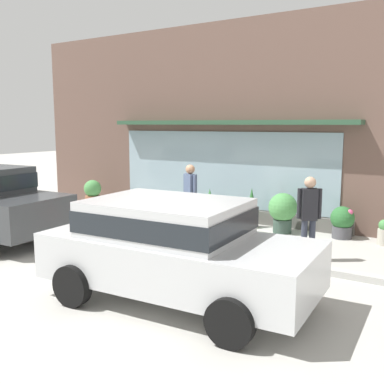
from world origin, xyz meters
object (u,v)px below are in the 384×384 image
potted_plant_low_front (210,207)px  potted_plant_window_right (93,193)px  pedestrian_with_handbag (191,193)px  pedestrian_passerby (309,212)px  potted_plant_trailing_edge (283,210)px  fire_hydrant (210,222)px  potted_plant_window_center (384,233)px  parked_car_silver (174,244)px  potted_plant_doorstep (342,221)px  potted_plant_by_entrance (179,208)px  potted_plant_window_left (251,208)px

potted_plant_low_front → potted_plant_window_right: potted_plant_low_front is taller
pedestrian_with_handbag → pedestrian_passerby: pedestrian_with_handbag is taller
potted_plant_trailing_edge → potted_plant_window_right: (-6.42, -0.07, -0.10)m
fire_hydrant → potted_plant_window_center: (3.50, 1.74, -0.16)m
parked_car_silver → potted_plant_window_right: parked_car_silver is taller
pedestrian_passerby → parked_car_silver: size_ratio=0.40×
parked_car_silver → potted_plant_window_center: (2.16, 5.14, -0.60)m
fire_hydrant → potted_plant_doorstep: size_ratio=1.16×
parked_car_silver → potted_plant_by_entrance: bearing=120.1°
potted_plant_trailing_edge → potted_plant_by_entrance: bearing=-179.0°
fire_hydrant → potted_plant_low_front: bearing=120.1°
potted_plant_doorstep → potted_plant_window_right: (-7.82, -0.32, 0.07)m
pedestrian_passerby → potted_plant_low_front: (-3.34, 1.90, -0.53)m
pedestrian_with_handbag → potted_plant_window_left: pedestrian_with_handbag is taller
potted_plant_window_center → potted_plant_by_entrance: bearing=-178.3°
potted_plant_trailing_edge → pedestrian_with_handbag: bearing=-146.8°
parked_car_silver → potted_plant_window_right: 8.27m
potted_plant_low_front → potted_plant_trailing_edge: bearing=2.0°
potted_plant_doorstep → potted_plant_window_right: size_ratio=0.85×
pedestrian_with_handbag → potted_plant_window_center: (4.26, 1.36, -0.71)m
potted_plant_window_right → pedestrian_passerby: bearing=-13.8°
potted_plant_doorstep → potted_plant_by_entrance: potted_plant_doorstep is taller
potted_plant_window_center → potted_plant_low_front: (-4.40, -0.18, 0.17)m
fire_hydrant → potted_plant_window_center: 3.91m
parked_car_silver → pedestrian_with_handbag: bearing=116.0°
potted_plant_trailing_edge → potted_plant_window_right: 6.42m
potted_plant_doorstep → pedestrian_passerby: bearing=-92.9°
fire_hydrant → parked_car_silver: bearing=-68.4°
parked_car_silver → potted_plant_doorstep: (1.21, 5.27, -0.48)m
potted_plant_trailing_edge → pedestrian_passerby: bearing=-56.9°
pedestrian_with_handbag → potted_plant_doorstep: (3.31, 1.50, -0.59)m
potted_plant_window_center → parked_car_silver: bearing=-112.8°
potted_plant_window_center → potted_plant_window_left: size_ratio=0.56×
pedestrian_with_handbag → potted_plant_window_left: (1.01, 1.38, -0.50)m
pedestrian_passerby → potted_plant_window_left: (-2.19, 2.09, -0.49)m
pedestrian_with_handbag → fire_hydrant: bearing=-1.7°
fire_hydrant → pedestrian_passerby: 2.52m
potted_plant_doorstep → potted_plant_window_center: bearing=-8.1°
potted_plant_window_left → potted_plant_low_front: size_ratio=1.09×
potted_plant_window_left → potted_plant_window_center: bearing=-0.3°
fire_hydrant → potted_plant_by_entrance: size_ratio=1.49×
parked_car_silver → potted_plant_trailing_edge: 5.04m
parked_car_silver → potted_plant_trailing_edge: size_ratio=4.23×
parked_car_silver → potted_plant_trailing_edge: parked_car_silver is taller
potted_plant_low_front → pedestrian_with_handbag: bearing=-83.2°
fire_hydrant → parked_car_silver: size_ratio=0.21×
potted_plant_window_center → potted_plant_low_front: 4.41m
parked_car_silver → pedestrian_passerby: bearing=67.2°
potted_plant_window_center → fire_hydrant: bearing=-153.5°
potted_plant_by_entrance → potted_plant_doorstep: bearing=3.8°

